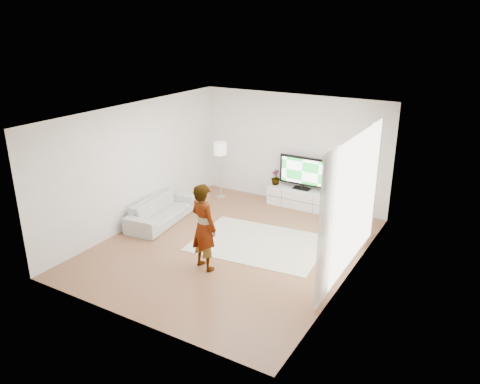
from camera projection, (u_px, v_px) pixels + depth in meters
The scene contains 17 objects.
floor at pixel (231, 246), 9.84m from camera, with size 6.00×6.00×0.00m, color #986544.
ceiling at pixel (230, 114), 8.87m from camera, with size 6.00×6.00×0.00m, color white.
wall_left at pixel (136, 165), 10.54m from camera, with size 0.02×6.00×2.80m, color white.
wall_right at pixel (353, 207), 8.17m from camera, with size 0.02×6.00×2.80m, color white.
wall_back at pixel (293, 150), 11.79m from camera, with size 5.00×0.02×2.80m, color white.
wall_front at pixel (126, 241), 6.93m from camera, with size 5.00×0.02×2.80m, color white.
window at pixel (357, 199), 8.41m from camera, with size 0.01×2.60×2.50m, color white.
curtain_near at pixel (327, 229), 7.43m from camera, with size 0.04×0.70×2.60m, color white.
curtain_far at pixel (372, 183), 9.53m from camera, with size 0.04×0.70×2.60m, color white.
media_console at pixel (301, 198), 11.82m from camera, with size 1.70×0.48×0.48m.
television at pixel (302, 172), 11.60m from camera, with size 1.20×0.24×0.84m.
game_console at pixel (330, 190), 11.34m from camera, with size 0.09×0.17×0.23m.
potted_plant at pixel (276, 177), 12.01m from camera, with size 0.22×0.22×0.39m, color #3F7238.
rug at pixel (258, 243), 9.95m from camera, with size 2.69×1.93×0.01m, color beige.
player at pixel (204, 227), 8.69m from camera, with size 0.62×0.40×1.69m, color #334772.
sofa at pixel (162, 210), 10.93m from camera, with size 2.00×0.78×0.58m, color beige.
floor_lamp at pixel (220, 151), 12.13m from camera, with size 0.34×0.34×1.51m.
Camera 1 is at (4.63, -7.53, 4.48)m, focal length 35.00 mm.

